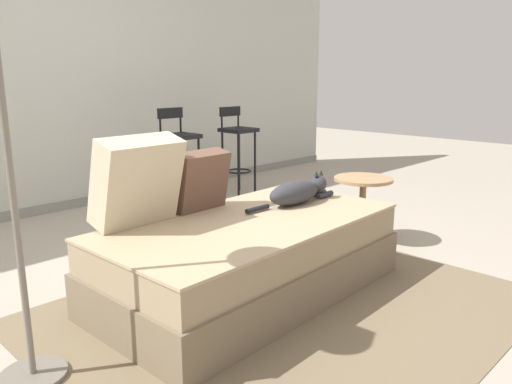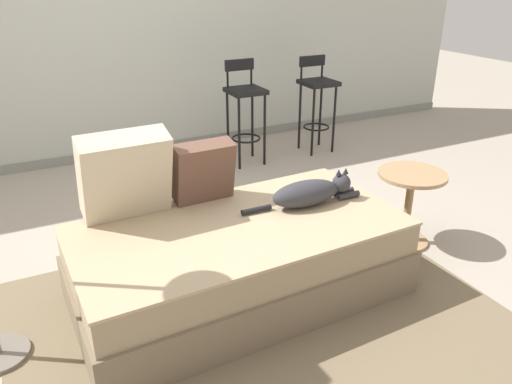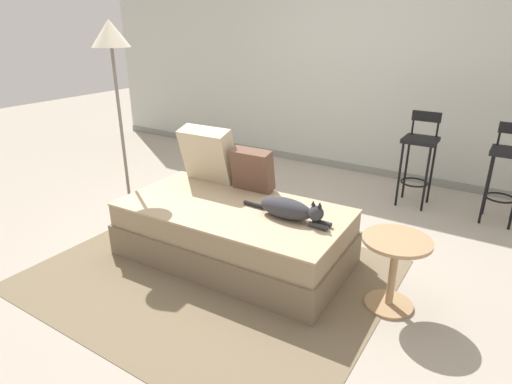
{
  "view_description": "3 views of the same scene",
  "coord_description": "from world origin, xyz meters",
  "px_view_note": "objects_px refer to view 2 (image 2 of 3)",
  "views": [
    {
      "loc": [
        -1.94,
        -2.34,
        1.26
      ],
      "look_at": [
        0.15,
        -0.3,
        0.57
      ],
      "focal_mm": 35.0,
      "sensor_mm": 36.0,
      "label": 1
    },
    {
      "loc": [
        -0.98,
        -2.56,
        1.72
      ],
      "look_at": [
        0.15,
        -0.3,
        0.57
      ],
      "focal_mm": 35.0,
      "sensor_mm": 36.0,
      "label": 2
    },
    {
      "loc": [
        1.78,
        -2.86,
        1.79
      ],
      "look_at": [
        0.15,
        -0.3,
        0.57
      ],
      "focal_mm": 30.0,
      "sensor_mm": 36.0,
      "label": 3
    }
  ],
  "objects_px": {
    "couch": "(240,259)",
    "side_table": "(409,198)",
    "bar_stool_near_window": "(245,104)",
    "bar_stool_by_doorway": "(317,94)",
    "throw_pillow_corner": "(125,175)",
    "throw_pillow_middle": "(203,171)",
    "cat": "(310,192)"
  },
  "relations": [
    {
      "from": "cat",
      "to": "bar_stool_by_doorway",
      "type": "relative_size",
      "value": 0.8
    },
    {
      "from": "cat",
      "to": "bar_stool_near_window",
      "type": "distance_m",
      "value": 1.93
    },
    {
      "from": "throw_pillow_middle",
      "to": "cat",
      "type": "bearing_deg",
      "value": -31.48
    },
    {
      "from": "couch",
      "to": "side_table",
      "type": "xyz_separation_m",
      "value": [
        1.25,
        0.04,
        0.1
      ]
    },
    {
      "from": "cat",
      "to": "bar_stool_by_doorway",
      "type": "xyz_separation_m",
      "value": [
        1.25,
        1.87,
        0.05
      ]
    },
    {
      "from": "couch",
      "to": "bar_stool_near_window",
      "type": "relative_size",
      "value": 1.92
    },
    {
      "from": "cat",
      "to": "bar_stool_by_doorway",
      "type": "height_order",
      "value": "bar_stool_by_doorway"
    },
    {
      "from": "throw_pillow_corner",
      "to": "side_table",
      "type": "distance_m",
      "value": 1.82
    },
    {
      "from": "bar_stool_near_window",
      "to": "side_table",
      "type": "relative_size",
      "value": 1.88
    },
    {
      "from": "bar_stool_by_doorway",
      "to": "throw_pillow_corner",
      "type": "bearing_deg",
      "value": -145.04
    },
    {
      "from": "throw_pillow_middle",
      "to": "cat",
      "type": "relative_size",
      "value": 0.5
    },
    {
      "from": "throw_pillow_corner",
      "to": "side_table",
      "type": "height_order",
      "value": "throw_pillow_corner"
    },
    {
      "from": "throw_pillow_middle",
      "to": "cat",
      "type": "height_order",
      "value": "throw_pillow_middle"
    },
    {
      "from": "cat",
      "to": "side_table",
      "type": "distance_m",
      "value": 0.8
    },
    {
      "from": "throw_pillow_corner",
      "to": "couch",
      "type": "bearing_deg",
      "value": -34.78
    },
    {
      "from": "throw_pillow_corner",
      "to": "bar_stool_by_doorway",
      "type": "bearing_deg",
      "value": 34.96
    },
    {
      "from": "couch",
      "to": "throw_pillow_middle",
      "type": "height_order",
      "value": "throw_pillow_middle"
    },
    {
      "from": "bar_stool_near_window",
      "to": "side_table",
      "type": "distance_m",
      "value": 1.91
    },
    {
      "from": "cat",
      "to": "bar_stool_by_doorway",
      "type": "distance_m",
      "value": 2.25
    },
    {
      "from": "couch",
      "to": "throw_pillow_corner",
      "type": "bearing_deg",
      "value": 145.22
    },
    {
      "from": "bar_stool_near_window",
      "to": "cat",
      "type": "bearing_deg",
      "value": -104.1
    },
    {
      "from": "bar_stool_by_doorway",
      "to": "couch",
      "type": "bearing_deg",
      "value": -132.05
    },
    {
      "from": "throw_pillow_corner",
      "to": "cat",
      "type": "relative_size",
      "value": 0.67
    },
    {
      "from": "bar_stool_by_doorway",
      "to": "cat",
      "type": "bearing_deg",
      "value": -123.82
    },
    {
      "from": "throw_pillow_corner",
      "to": "throw_pillow_middle",
      "type": "height_order",
      "value": "throw_pillow_corner"
    },
    {
      "from": "bar_stool_by_doorway",
      "to": "throw_pillow_middle",
      "type": "bearing_deg",
      "value": -139.08
    },
    {
      "from": "couch",
      "to": "side_table",
      "type": "height_order",
      "value": "side_table"
    },
    {
      "from": "throw_pillow_corner",
      "to": "side_table",
      "type": "bearing_deg",
      "value": -10.0
    },
    {
      "from": "cat",
      "to": "couch",
      "type": "bearing_deg",
      "value": -174.79
    },
    {
      "from": "throw_pillow_corner",
      "to": "bar_stool_by_doorway",
      "type": "relative_size",
      "value": 0.54
    },
    {
      "from": "throw_pillow_corner",
      "to": "throw_pillow_middle",
      "type": "relative_size",
      "value": 1.36
    },
    {
      "from": "bar_stool_near_window",
      "to": "bar_stool_by_doorway",
      "type": "bearing_deg",
      "value": -0.0
    }
  ]
}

